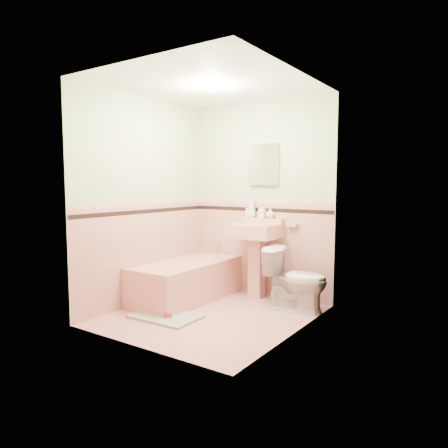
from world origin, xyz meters
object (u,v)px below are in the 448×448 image
Objects in this scene: soap_bottle_right at (270,213)px; sink at (254,261)px; soap_bottle_mid at (262,211)px; soap_bottle_left at (252,207)px; bucket at (283,293)px; medicine_cabinet at (263,165)px; bathtub at (186,282)px; toilet at (296,279)px; shoe at (166,314)px.

sink is at bearing -124.27° from soap_bottle_right.
soap_bottle_mid is at bearing 86.89° from sink.
soap_bottle_left reaches higher than sink.
sink is 0.65m from soap_bottle_right.
soap_bottle_right is 1.02m from bucket.
bucket is (0.39, -0.16, -1.59)m from medicine_cabinet.
toilet is (1.33, 0.37, 0.14)m from bathtub.
soap_bottle_right is at bearing 41.50° from bathtub.
soap_bottle_left is at bearing 180.00° from soap_bottle_right.
soap_bottle_left is at bearing -168.49° from medicine_cabinet.
bathtub is at bearing -126.88° from soap_bottle_left.
soap_bottle_left is 1.48× the size of soap_bottle_mid.
medicine_cabinet is 3.95× the size of shoe.
bucket is (-0.26, 0.20, -0.25)m from toilet.
shoe is at bearing 131.19° from toilet.
soap_bottle_left reaches higher than soap_bottle_right.
bucket is at bearing -19.38° from soap_bottle_mid.
bathtub is 1.38m from soap_bottle_right.
medicine_cabinet reaches higher than soap_bottle_left.
bathtub is 1.39m from toilet.
soap_bottle_left reaches higher than shoe.
bathtub is 6.69× the size of bucket.
toilet reaches higher than bucket.
soap_bottle_mid is 1.81m from shoe.
medicine_cabinet is 3.97× the size of soap_bottle_right.
soap_bottle_mid is 0.79× the size of bucket.
toilet is 3.24× the size of bucket.
bathtub is at bearing 129.61° from shoe.
bathtub is 1.33m from soap_bottle_mid.
toilet is (0.65, -0.37, -1.34)m from medicine_cabinet.
sink is 1.24m from medicine_cabinet.
bathtub is at bearing 100.00° from toilet.
soap_bottle_left is at bearing 180.00° from soap_bottle_mid.
shoe is at bearing -66.81° from bathtub.
medicine_cabinet is at bearing 108.03° from soap_bottle_mid.
medicine_cabinet is 2.34× the size of bucket.
soap_bottle_left is at bearing 97.43° from shoe.
medicine_cabinet is at bearing 90.00° from sink.
soap_bottle_left is 0.16m from soap_bottle_mid.
sink is 0.68m from toilet.
soap_bottle_left is at bearing 53.12° from bathtub.
sink is (0.68, 0.53, 0.25)m from bathtub.
bucket reaches higher than shoe.
shoe is at bearing -104.36° from medicine_cabinet.
shoe is (-0.76, -1.29, -0.06)m from bucket.
shoe is at bearing -109.15° from soap_bottle_right.
bathtub is at bearing -151.67° from bucket.
medicine_cabinet is (0.68, 0.74, 1.47)m from bathtub.
toilet is (0.52, -0.34, -0.72)m from soap_bottle_right.
bathtub is at bearing -134.17° from soap_bottle_mid.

